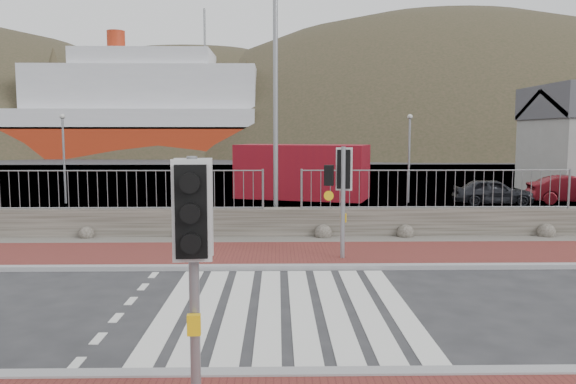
{
  "coord_description": "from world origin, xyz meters",
  "views": [
    {
      "loc": [
        -0.14,
        -10.17,
        3.26
      ],
      "look_at": [
        0.1,
        3.0,
        1.87
      ],
      "focal_mm": 35.0,
      "sensor_mm": 36.0,
      "label": 1
    }
  ],
  "objects_px": {
    "traffic_signal_near": "(193,231)",
    "traffic_signal_far": "(342,178)",
    "ferry": "(99,118)",
    "car_a": "(493,192)",
    "shipping_container": "(302,171)",
    "streetlight": "(280,79)",
    "car_b": "(574,190)"
  },
  "relations": [
    {
      "from": "traffic_signal_far",
      "to": "car_a",
      "type": "xyz_separation_m",
      "value": [
        8.17,
        11.1,
        -1.53
      ]
    },
    {
      "from": "traffic_signal_far",
      "to": "car_a",
      "type": "distance_m",
      "value": 13.87
    },
    {
      "from": "traffic_signal_near",
      "to": "shipping_container",
      "type": "height_order",
      "value": "traffic_signal_near"
    },
    {
      "from": "traffic_signal_near",
      "to": "traffic_signal_far",
      "type": "distance_m",
      "value": 8.27
    },
    {
      "from": "traffic_signal_near",
      "to": "streetlight",
      "type": "xyz_separation_m",
      "value": [
        1.03,
        12.01,
        2.83
      ]
    },
    {
      "from": "traffic_signal_near",
      "to": "car_a",
      "type": "distance_m",
      "value": 21.84
    },
    {
      "from": "car_a",
      "to": "traffic_signal_near",
      "type": "bearing_deg",
      "value": 156.0
    },
    {
      "from": "ferry",
      "to": "traffic_signal_near",
      "type": "height_order",
      "value": "ferry"
    },
    {
      "from": "car_a",
      "to": "ferry",
      "type": "bearing_deg",
      "value": 38.47
    },
    {
      "from": "traffic_signal_far",
      "to": "shipping_container",
      "type": "bearing_deg",
      "value": -73.76
    },
    {
      "from": "traffic_signal_near",
      "to": "streetlight",
      "type": "bearing_deg",
      "value": 81.3
    },
    {
      "from": "traffic_signal_far",
      "to": "ferry",
      "type": "bearing_deg",
      "value": -53.12
    },
    {
      "from": "streetlight",
      "to": "traffic_signal_near",
      "type": "bearing_deg",
      "value": -77.14
    },
    {
      "from": "traffic_signal_near",
      "to": "streetlight",
      "type": "height_order",
      "value": "streetlight"
    },
    {
      "from": "shipping_container",
      "to": "car_a",
      "type": "distance_m",
      "value": 9.05
    },
    {
      "from": "ferry",
      "to": "car_a",
      "type": "xyz_separation_m",
      "value": [
        34.3,
        -52.9,
        -4.76
      ]
    },
    {
      "from": "ferry",
      "to": "traffic_signal_far",
      "type": "height_order",
      "value": "ferry"
    },
    {
      "from": "ferry",
      "to": "shipping_container",
      "type": "bearing_deg",
      "value": -62.78
    },
    {
      "from": "traffic_signal_far",
      "to": "shipping_container",
      "type": "xyz_separation_m",
      "value": [
        -0.38,
        13.96,
        -0.79
      ]
    },
    {
      "from": "traffic_signal_far",
      "to": "car_a",
      "type": "height_order",
      "value": "traffic_signal_far"
    },
    {
      "from": "traffic_signal_near",
      "to": "ferry",
      "type": "bearing_deg",
      "value": 104.36
    },
    {
      "from": "traffic_signal_near",
      "to": "car_b",
      "type": "xyz_separation_m",
      "value": [
        14.59,
        19.2,
        -1.51
      ]
    },
    {
      "from": "streetlight",
      "to": "car_b",
      "type": "relative_size",
      "value": 2.25
    },
    {
      "from": "shipping_container",
      "to": "car_a",
      "type": "xyz_separation_m",
      "value": [
        8.55,
        -2.86,
        -0.74
      ]
    },
    {
      "from": "ferry",
      "to": "shipping_container",
      "type": "xyz_separation_m",
      "value": [
        25.74,
        -50.04,
        -4.03
      ]
    },
    {
      "from": "streetlight",
      "to": "car_a",
      "type": "distance_m",
      "value": 12.72
    },
    {
      "from": "traffic_signal_near",
      "to": "car_a",
      "type": "xyz_separation_m",
      "value": [
        10.73,
        18.96,
        -1.56
      ]
    },
    {
      "from": "traffic_signal_near",
      "to": "shipping_container",
      "type": "xyz_separation_m",
      "value": [
        2.18,
        21.82,
        -0.83
      ]
    },
    {
      "from": "car_a",
      "to": "streetlight",
      "type": "bearing_deg",
      "value": 131.12
    },
    {
      "from": "ferry",
      "to": "traffic_signal_far",
      "type": "xyz_separation_m",
      "value": [
        26.12,
        -64.0,
        -3.24
      ]
    },
    {
      "from": "ferry",
      "to": "streetlight",
      "type": "bearing_deg",
      "value": -67.66
    },
    {
      "from": "ferry",
      "to": "streetlight",
      "type": "distance_m",
      "value": 64.7
    }
  ]
}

